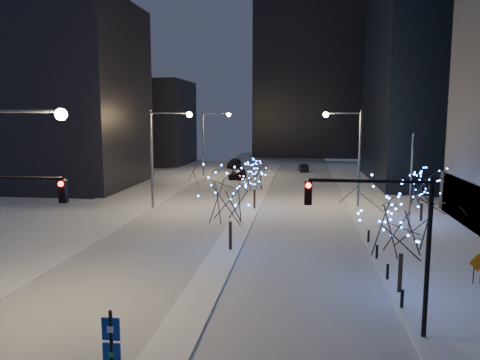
% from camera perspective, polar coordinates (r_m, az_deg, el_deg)
% --- Properties ---
extents(ground, '(160.00, 160.00, 0.00)m').
position_cam_1_polar(ground, '(21.66, -7.52, -18.22)').
color(ground, white).
rests_on(ground, ground).
extents(road, '(20.00, 130.00, 0.02)m').
position_cam_1_polar(road, '(54.82, 2.07, -2.05)').
color(road, '#B3B8C3').
rests_on(road, ground).
extents(median, '(2.00, 80.00, 0.15)m').
position_cam_1_polar(median, '(49.92, 1.50, -2.97)').
color(median, silver).
rests_on(median, ground).
extents(east_sidewalk, '(10.00, 90.00, 0.15)m').
position_cam_1_polar(east_sidewalk, '(41.05, 21.31, -5.92)').
color(east_sidewalk, silver).
rests_on(east_sidewalk, ground).
extents(west_sidewalk, '(8.00, 90.00, 0.15)m').
position_cam_1_polar(west_sidewalk, '(44.27, -18.37, -4.79)').
color(west_sidewalk, silver).
rests_on(west_sidewalk, ground).
extents(filler_west_near, '(22.00, 18.00, 24.00)m').
position_cam_1_polar(filler_west_near, '(67.53, -22.14, 9.47)').
color(filler_west_near, black).
rests_on(filler_west_near, ground).
extents(filler_west_far, '(18.00, 16.00, 16.00)m').
position_cam_1_polar(filler_west_far, '(94.08, -11.81, 6.86)').
color(filler_west_far, black).
rests_on(filler_west_far, ground).
extents(horizon_block, '(24.00, 14.00, 42.00)m').
position_cam_1_polar(horizon_block, '(111.33, 8.25, 13.79)').
color(horizon_block, black).
rests_on(horizon_block, ground).
extents(street_lamp_w_near, '(4.40, 0.56, 10.00)m').
position_cam_1_polar(street_lamp_w_near, '(25.30, -26.49, 0.23)').
color(street_lamp_w_near, '#595E66').
rests_on(street_lamp_w_near, ground).
extents(street_lamp_w_mid, '(4.40, 0.56, 10.00)m').
position_cam_1_polar(street_lamp_w_mid, '(47.98, -9.56, 4.22)').
color(street_lamp_w_mid, '#595E66').
rests_on(street_lamp_w_mid, ground).
extents(street_lamp_w_far, '(4.40, 0.56, 10.00)m').
position_cam_1_polar(street_lamp_w_far, '(72.20, -3.68, 5.53)').
color(street_lamp_w_far, '#595E66').
rests_on(street_lamp_w_far, ground).
extents(street_lamp_east, '(3.90, 0.56, 10.00)m').
position_cam_1_polar(street_lamp_east, '(49.07, 13.35, 4.14)').
color(street_lamp_east, '#595E66').
rests_on(street_lamp_east, ground).
extents(traffic_signal_east, '(5.26, 0.43, 7.00)m').
position_cam_1_polar(traffic_signal_east, '(20.63, 17.87, -5.81)').
color(traffic_signal_east, black).
rests_on(traffic_signal_east, ground).
extents(flagpoles, '(1.35, 2.60, 8.00)m').
position_cam_1_polar(flagpoles, '(37.19, 20.22, 0.15)').
color(flagpoles, silver).
rests_on(flagpoles, east_sidewalk).
extents(bollards, '(0.16, 12.16, 0.90)m').
position_cam_1_polar(bollards, '(30.50, 16.91, -9.43)').
color(bollards, black).
rests_on(bollards, east_sidewalk).
extents(car_near, '(2.44, 4.97, 1.63)m').
position_cam_1_polar(car_near, '(70.06, -0.28, 0.81)').
color(car_near, black).
rests_on(car_near, ground).
extents(car_mid, '(1.95, 4.08, 1.29)m').
position_cam_1_polar(car_mid, '(79.73, 7.69, 1.48)').
color(car_mid, black).
rests_on(car_mid, ground).
extents(car_far, '(2.25, 5.31, 1.53)m').
position_cam_1_polar(car_far, '(84.76, -0.67, 2.02)').
color(car_far, black).
rests_on(car_far, ground).
extents(holiday_tree_median_near, '(6.62, 6.62, 6.22)m').
position_cam_1_polar(holiday_tree_median_near, '(32.36, -1.19, -1.78)').
color(holiday_tree_median_near, black).
rests_on(holiday_tree_median_near, median).
extents(holiday_tree_median_far, '(4.68, 4.68, 5.03)m').
position_cam_1_polar(holiday_tree_median_far, '(46.75, 1.78, 0.53)').
color(holiday_tree_median_far, black).
rests_on(holiday_tree_median_far, median).
extents(holiday_tree_plaza_near, '(4.95, 4.95, 6.14)m').
position_cam_1_polar(holiday_tree_plaza_near, '(25.98, 19.23, -4.61)').
color(holiday_tree_plaza_near, black).
rests_on(holiday_tree_plaza_near, east_sidewalk).
extents(holiday_tree_plaza_far, '(4.80, 4.80, 4.68)m').
position_cam_1_polar(holiday_tree_plaza_far, '(44.22, 21.37, -0.92)').
color(holiday_tree_plaza_far, black).
rests_on(holiday_tree_plaza_far, east_sidewalk).
extents(wayfinding_sign, '(0.59, 0.11, 3.33)m').
position_cam_1_polar(wayfinding_sign, '(16.59, -15.38, -19.18)').
color(wayfinding_sign, black).
rests_on(wayfinding_sign, ground).
extents(construction_sign, '(1.03, 0.35, 1.75)m').
position_cam_1_polar(construction_sign, '(29.63, 26.99, -9.26)').
color(construction_sign, black).
rests_on(construction_sign, east_sidewalk).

